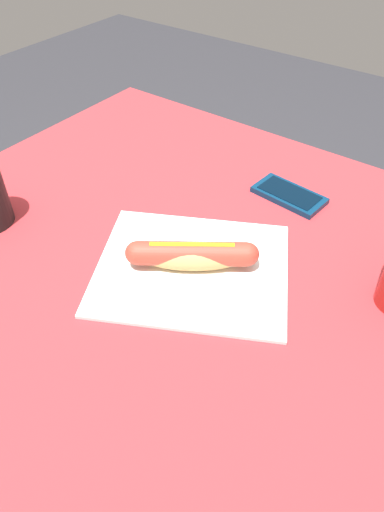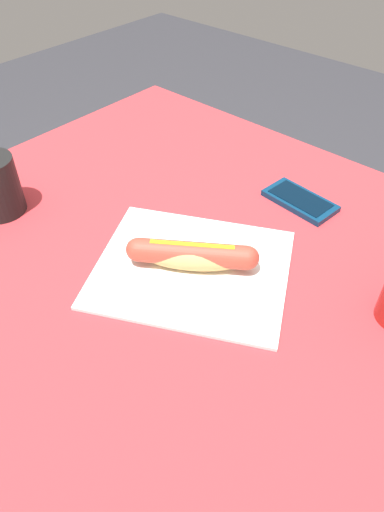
{
  "view_description": "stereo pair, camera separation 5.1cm",
  "coord_description": "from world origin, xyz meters",
  "views": [
    {
      "loc": [
        -0.35,
        0.42,
        1.3
      ],
      "look_at": [
        -0.03,
        -0.02,
        0.8
      ],
      "focal_mm": 32.72,
      "sensor_mm": 36.0,
      "label": 1
    },
    {
      "loc": [
        -0.39,
        0.39,
        1.3
      ],
      "look_at": [
        -0.03,
        -0.02,
        0.8
      ],
      "focal_mm": 32.72,
      "sensor_mm": 36.0,
      "label": 2
    }
  ],
  "objects": [
    {
      "name": "paper_wrapper",
      "position": [
        -0.03,
        -0.02,
        0.77
      ],
      "size": [
        0.39,
        0.37,
        0.01
      ],
      "primitive_type": "cube",
      "rotation": [
        0.0,
        0.0,
        0.48
      ],
      "color": "white",
      "rests_on": "dining_table"
    },
    {
      "name": "ground_plane",
      "position": [
        0.0,
        0.0,
        0.0
      ],
      "size": [
        6.0,
        6.0,
        0.0
      ],
      "primitive_type": "plane",
      "color": "#2D2D33",
      "rests_on": "ground"
    },
    {
      "name": "dining_table",
      "position": [
        0.0,
        0.0,
        0.63
      ],
      "size": [
        1.06,
        0.99,
        0.77
      ],
      "color": "brown",
      "rests_on": "ground"
    },
    {
      "name": "hot_dog",
      "position": [
        -0.03,
        -0.02,
        0.8
      ],
      "size": [
        0.18,
        0.14,
        0.05
      ],
      "color": "tan",
      "rests_on": "paper_wrapper"
    },
    {
      "name": "cell_phone",
      "position": [
        -0.06,
        -0.29,
        0.77
      ],
      "size": [
        0.14,
        0.08,
        0.01
      ],
      "color": "#0A2D4C",
      "rests_on": "dining_table"
    }
  ]
}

